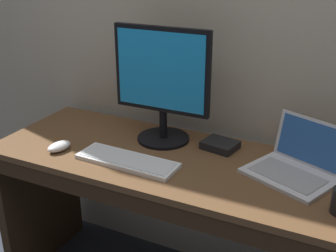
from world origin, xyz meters
TOP-DOWN VIEW (x-y plane):
  - desk at (0.00, -0.01)m, footprint 1.69×0.61m
  - laptop_silver at (0.46, 0.08)m, footprint 0.40×0.38m
  - external_monitor at (-0.16, 0.13)m, footprint 0.45×0.24m
  - wired_keyboard at (-0.19, -0.13)m, footprint 0.44×0.16m
  - computer_mouse at (-0.52, -0.16)m, footprint 0.09×0.13m
  - external_drive_box at (0.11, 0.17)m, footprint 0.17×0.15m

SIDE VIEW (x-z plane):
  - desk at x=0.00m, z-range 0.15..0.94m
  - wired_keyboard at x=-0.19m, z-range 0.79..0.81m
  - external_drive_box at x=0.11m, z-range 0.79..0.82m
  - computer_mouse at x=-0.52m, z-range 0.79..0.83m
  - laptop_silver at x=0.46m, z-range 0.73..0.93m
  - external_monitor at x=-0.16m, z-range 0.81..1.34m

